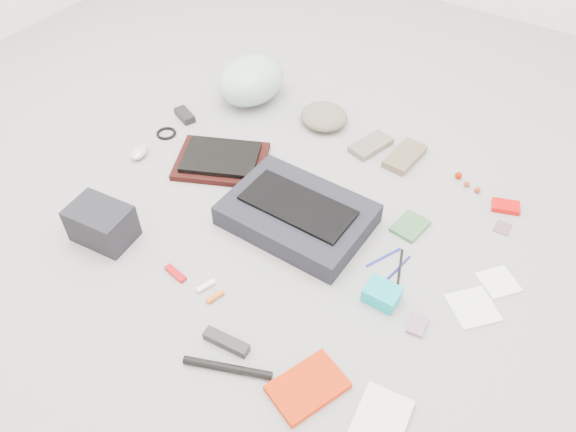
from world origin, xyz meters
The scene contains 33 objects.
ground_plane centered at (0.00, 0.00, 0.00)m, with size 4.00×4.00×0.00m, color gray.
messenger_bag centered at (0.02, 0.03, 0.04)m, with size 0.50×0.35×0.08m, color black.
bag_flap centered at (0.02, 0.03, 0.09)m, with size 0.40×0.18×0.01m, color black.
laptop_sleeve centered at (-0.41, 0.14, 0.01)m, with size 0.35×0.26×0.02m, color black.
laptop centered at (-0.41, 0.14, 0.03)m, with size 0.29×0.21×0.02m, color black.
bike_helmet centered at (-0.58, 0.58, 0.10)m, with size 0.27×0.33×0.20m, color #A6C7BD.
beanie centered at (-0.21, 0.60, 0.04)m, with size 0.21×0.20×0.07m, color #6E6152.
mitten_left centered at (0.04, 0.56, 0.01)m, with size 0.09×0.18×0.03m, color #6D6457.
mitten_right centered at (0.19, 0.57, 0.01)m, with size 0.10×0.20×0.03m, color brown.
power_brick centered at (-0.74, 0.30, 0.02)m, with size 0.11×0.05×0.03m, color black.
cable_coil centered at (-0.73, 0.16, 0.01)m, with size 0.08×0.08×0.01m, color black.
mouse centered at (-0.72, 0.00, 0.02)m, with size 0.06×0.10×0.04m, color #B8B8B8.
camera_bag centered at (-0.51, -0.40, 0.07)m, with size 0.21×0.15×0.14m, color black.
multitool centered at (-0.19, -0.39, 0.01)m, with size 0.09×0.02×0.01m, color #A7090F.
toiletry_tube_white centered at (-0.07, -0.38, 0.01)m, with size 0.02×0.02×0.07m, color white.
toiletry_tube_orange centered at (-0.02, -0.39, 0.01)m, with size 0.02×0.02×0.06m, color #E15917.
u_lock centered at (0.11, -0.51, 0.01)m, with size 0.15×0.04×0.03m, color black.
bike_pump centered at (0.17, -0.57, 0.01)m, with size 0.02×0.02×0.26m, color black.
book_red centered at (0.39, -0.50, 0.01)m, with size 0.14×0.21×0.02m, color red.
book_white centered at (0.61, -0.48, 0.01)m, with size 0.13×0.20×0.02m, color silver.
notepad centered at (0.37, 0.23, 0.01)m, with size 0.10×0.13×0.02m, color #346338.
pen_blue centered at (0.35, 0.05, 0.00)m, with size 0.01×0.01×0.15m, color #16289C.
pen_black centered at (0.42, 0.05, 0.00)m, with size 0.01×0.01×0.15m, color black.
pen_navy centered at (0.42, 0.04, 0.00)m, with size 0.01×0.01×0.13m, color navy.
accordion_wallet centered at (0.43, -0.11, 0.03)m, with size 0.11×0.09×0.05m, color #0EABB9.
card_deck centered at (0.56, -0.14, 0.01)m, with size 0.05×0.07×0.01m, color gray.
napkin_top centered at (0.72, 0.16, 0.00)m, with size 0.11×0.11×0.01m, color white.
napkin_bottom centered at (0.68, 0.02, 0.00)m, with size 0.14×0.14×0.01m, color white.
lollipop_a centered at (0.42, 0.58, 0.01)m, with size 0.03×0.03×0.03m, color #9F1600.
lollipop_b centered at (0.46, 0.55, 0.01)m, with size 0.02×0.02×0.02m, color #A3341C.
lollipop_c centered at (0.51, 0.54, 0.01)m, with size 0.02×0.02×0.02m, color #9E2815.
altoids_tin centered at (0.62, 0.51, 0.01)m, with size 0.10×0.06×0.02m, color red.
stamp_sheet centered at (0.65, 0.41, 0.00)m, with size 0.05×0.06×0.00m, color #785464.
Camera 1 is at (0.76, -1.15, 1.47)m, focal length 35.00 mm.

